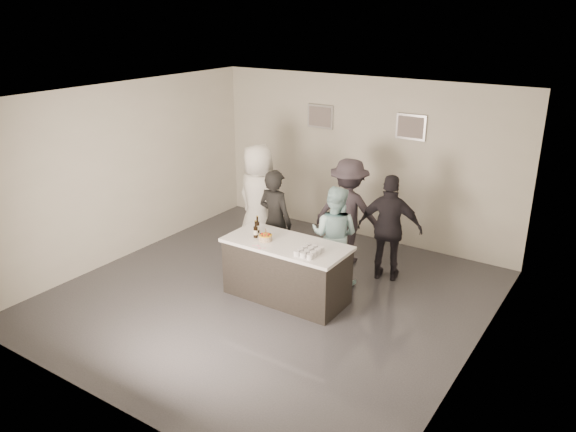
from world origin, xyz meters
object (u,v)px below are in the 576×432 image
at_px(beer_bottle_a, 257,225).
at_px(person_guest_right, 390,228).
at_px(bar_counter, 286,270).
at_px(person_guest_back, 348,211).
at_px(cake, 265,238).
at_px(person_guest_left, 258,199).
at_px(person_main_blue, 334,235).
at_px(person_main_black, 275,221).
at_px(beer_bottle_b, 256,229).

xyz_separation_m(beer_bottle_a, person_guest_right, (1.58, 1.36, -0.16)).
xyz_separation_m(bar_counter, beer_bottle_a, (-0.58, 0.08, 0.58)).
height_order(person_guest_right, person_guest_back, person_guest_back).
height_order(cake, person_guest_back, person_guest_back).
xyz_separation_m(person_guest_left, person_guest_back, (1.52, 0.49, -0.07)).
bearing_deg(person_guest_back, cake, 68.21).
bearing_deg(beer_bottle_a, person_guest_back, 65.56).
bearing_deg(bar_counter, person_guest_back, 85.23).
distance_m(person_main_blue, person_guest_back, 0.86).
bearing_deg(person_guest_back, person_main_blue, 95.22).
bearing_deg(person_guest_right, person_main_blue, 27.07).
distance_m(cake, person_main_black, 0.91).
distance_m(cake, person_guest_back, 1.84).
xyz_separation_m(beer_bottle_b, person_guest_left, (-0.89, 1.28, -0.05)).
distance_m(beer_bottle_b, person_main_black, 0.85).
distance_m(cake, person_guest_right, 2.02).
distance_m(bar_counter, person_main_blue, 0.98).
relative_size(person_guest_right, person_guest_back, 0.96).
height_order(bar_counter, person_main_blue, person_main_blue).
height_order(person_main_blue, person_guest_left, person_guest_left).
xyz_separation_m(beer_bottle_b, person_guest_right, (1.48, 1.54, -0.16)).
distance_m(bar_counter, person_main_black, 1.08).
relative_size(cake, beer_bottle_a, 0.76).
bearing_deg(bar_counter, person_guest_left, 139.26).
xyz_separation_m(bar_counter, cake, (-0.30, -0.11, 0.49)).
height_order(beer_bottle_b, person_guest_right, person_guest_right).
distance_m(bar_counter, person_guest_back, 1.74).
relative_size(person_main_black, person_guest_right, 1.00).
height_order(beer_bottle_a, person_guest_right, person_guest_right).
relative_size(person_main_black, person_guest_left, 0.88).
height_order(bar_counter, cake, cake).
bearing_deg(beer_bottle_b, person_guest_left, 124.82).
height_order(bar_counter, person_main_black, person_main_black).
relative_size(beer_bottle_b, person_guest_back, 0.14).
relative_size(bar_counter, beer_bottle_b, 7.15).
bearing_deg(person_guest_left, person_guest_back, -149.22).
bearing_deg(beer_bottle_a, person_main_blue, 39.96).
height_order(beer_bottle_b, person_guest_left, person_guest_left).
distance_m(cake, beer_bottle_a, 0.35).
distance_m(beer_bottle_a, person_main_black, 0.66).
bearing_deg(person_main_black, beer_bottle_b, 109.06).
bearing_deg(cake, person_guest_left, 129.81).
relative_size(beer_bottle_b, person_guest_left, 0.13).
bearing_deg(person_guest_back, person_guest_left, 10.04).
distance_m(person_main_black, person_main_blue, 1.04).
xyz_separation_m(beer_bottle_a, beer_bottle_b, (0.09, -0.17, 0.00)).
xyz_separation_m(beer_bottle_a, person_main_black, (-0.11, 0.63, -0.17)).
height_order(cake, person_main_blue, person_main_blue).
distance_m(person_guest_left, person_guest_back, 1.60).
bearing_deg(person_guest_left, cake, 142.64).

